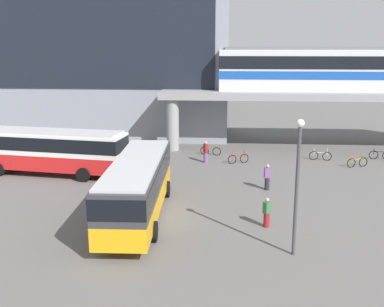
# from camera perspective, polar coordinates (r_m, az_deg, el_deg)

# --- Properties ---
(ground_plane) EXTENTS (120.00, 120.00, 0.00)m
(ground_plane) POSITION_cam_1_polar(r_m,az_deg,el_deg) (35.14, -1.92, -1.82)
(ground_plane) COLOR #605E5B
(station_building) EXTENTS (23.97, 10.57, 19.10)m
(station_building) POSITION_cam_1_polar(r_m,az_deg,el_deg) (49.17, -10.00, 13.61)
(station_building) COLOR gray
(station_building) RESTS_ON ground_plane
(elevated_platform) EXTENTS (30.21, 6.30, 5.13)m
(elevated_platform) POSITION_cam_1_polar(r_m,az_deg,el_deg) (43.46, 16.59, 6.51)
(elevated_platform) COLOR gray
(elevated_platform) RESTS_ON ground_plane
(train) EXTENTS (23.37, 2.96, 3.84)m
(train) POSITION_cam_1_polar(r_m,az_deg,el_deg) (43.66, 19.12, 9.90)
(train) COLOR silver
(train) RESTS_ON elevated_platform
(bus_main) EXTENTS (3.00, 11.11, 3.22)m
(bus_main) POSITION_cam_1_polar(r_m,az_deg,el_deg) (24.95, -6.76, -3.58)
(bus_main) COLOR orange
(bus_main) RESTS_ON ground_plane
(bus_secondary) EXTENTS (11.29, 4.09, 3.22)m
(bus_secondary) POSITION_cam_1_polar(r_m,az_deg,el_deg) (34.55, -17.16, 0.71)
(bus_secondary) COLOR red
(bus_secondary) RESTS_ON ground_plane
(bicycle_orange) EXTENTS (1.71, 0.66, 1.04)m
(bicycle_orange) POSITION_cam_1_polar(r_m,az_deg,el_deg) (37.58, 19.77, -1.04)
(bicycle_orange) COLOR black
(bicycle_orange) RESTS_ON ground_plane
(bicycle_black) EXTENTS (1.79, 0.22, 1.04)m
(bicycle_black) POSITION_cam_1_polar(r_m,az_deg,el_deg) (40.77, 22.27, -0.17)
(bicycle_black) COLOR black
(bicycle_black) RESTS_ON ground_plane
(bicycle_red) EXTENTS (1.67, 0.76, 1.04)m
(bicycle_red) POSITION_cam_1_polar(r_m,az_deg,el_deg) (36.67, 5.74, -0.65)
(bicycle_red) COLOR black
(bicycle_red) RESTS_ON ground_plane
(bicycle_silver) EXTENTS (1.78, 0.32, 1.04)m
(bicycle_silver) POSITION_cam_1_polar(r_m,az_deg,el_deg) (38.86, 15.60, -0.28)
(bicycle_silver) COLOR black
(bicycle_silver) RESTS_ON ground_plane
(bicycle_brown) EXTENTS (1.76, 0.42, 1.04)m
(bicycle_brown) POSITION_cam_1_polar(r_m,az_deg,el_deg) (39.19, 2.32, 0.33)
(bicycle_brown) COLOR black
(bicycle_brown) RESTS_ON ground_plane
(pedestrian_by_bike_rack) EXTENTS (0.46, 0.47, 1.57)m
(pedestrian_by_bike_rack) POSITION_cam_1_polar(r_m,az_deg,el_deg) (24.22, 9.24, -7.34)
(pedestrian_by_bike_rack) COLOR maroon
(pedestrian_by_bike_rack) RESTS_ON ground_plane
(pedestrian_walking_across) EXTENTS (0.42, 0.47, 1.73)m
(pedestrian_walking_across) POSITION_cam_1_polar(r_m,az_deg,el_deg) (36.57, 1.70, 0.11)
(pedestrian_walking_across) COLOR #724C8C
(pedestrian_walking_across) RESTS_ON ground_plane
(pedestrian_near_building) EXTENTS (0.44, 0.33, 1.70)m
(pedestrian_near_building) POSITION_cam_1_polar(r_m,az_deg,el_deg) (30.17, 9.30, -3.00)
(pedestrian_near_building) COLOR #26262D
(pedestrian_near_building) RESTS_ON ground_plane
(lamp_post) EXTENTS (0.36, 0.36, 6.17)m
(lamp_post) POSITION_cam_1_polar(r_m,az_deg,el_deg) (20.44, 12.91, -2.81)
(lamp_post) COLOR #3F3F44
(lamp_post) RESTS_ON ground_plane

